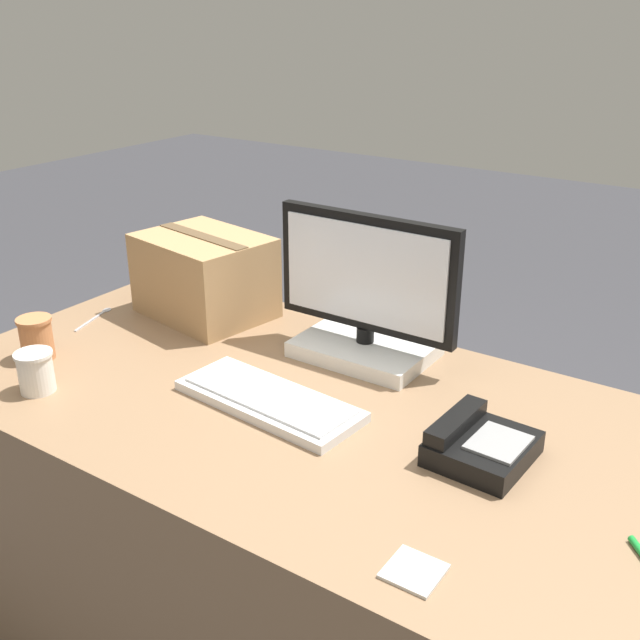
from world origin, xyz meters
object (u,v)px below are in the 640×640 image
object	(u,v)px
desk_phone	(479,445)
cardboard_box	(205,276)
monitor	(366,304)
paper_cup_right	(36,372)
keyboard	(269,400)
spoon	(98,316)
sticky_note_pad	(414,571)
paper_cup_left	(36,338)

from	to	relation	value
desk_phone	cardboard_box	xyz separation A→B (m)	(-0.93, 0.25, 0.08)
monitor	paper_cup_right	distance (m)	0.78
keyboard	desk_phone	world-z (taller)	desk_phone
paper_cup_right	spoon	bearing A→B (deg)	121.96
monitor	keyboard	distance (m)	0.36
desk_phone	paper_cup_right	size ratio (longest dim) A/B	2.09
keyboard	sticky_note_pad	size ratio (longest dim) A/B	5.21
sticky_note_pad	keyboard	bearing A→B (deg)	150.32
monitor	keyboard	size ratio (longest dim) A/B	1.07
keyboard	cardboard_box	xyz separation A→B (m)	(-0.47, 0.32, 0.10)
sticky_note_pad	cardboard_box	bearing A→B (deg)	148.10
monitor	desk_phone	world-z (taller)	monitor
keyboard	paper_cup_left	size ratio (longest dim) A/B	4.10
desk_phone	cardboard_box	size ratio (longest dim) A/B	0.52
monitor	spoon	xyz separation A→B (m)	(-0.75, -0.20, -0.14)
cardboard_box	paper_cup_right	bearing A→B (deg)	-90.83
monitor	spoon	bearing A→B (deg)	-164.77
monitor	sticky_note_pad	size ratio (longest dim) A/B	5.60
sticky_note_pad	monitor	bearing A→B (deg)	126.64
desk_phone	sticky_note_pad	world-z (taller)	desk_phone
monitor	keyboard	world-z (taller)	monitor
paper_cup_right	sticky_note_pad	size ratio (longest dim) A/B	1.13
keyboard	spoon	bearing A→B (deg)	174.85
paper_cup_right	monitor	bearing A→B (deg)	47.75
keyboard	desk_phone	distance (m)	0.47
monitor	cardboard_box	size ratio (longest dim) A/B	1.24
paper_cup_left	cardboard_box	xyz separation A→B (m)	(0.15, 0.45, 0.06)
monitor	sticky_note_pad	xyz separation A→B (m)	(0.46, -0.62, -0.14)
keyboard	sticky_note_pad	xyz separation A→B (m)	(0.51, -0.29, -0.01)
cardboard_box	desk_phone	bearing A→B (deg)	-15.15
monitor	desk_phone	size ratio (longest dim) A/B	2.36
keyboard	desk_phone	size ratio (longest dim) A/B	2.20
desk_phone	cardboard_box	world-z (taller)	cardboard_box
cardboard_box	sticky_note_pad	xyz separation A→B (m)	(0.97, -0.61, -0.11)
spoon	paper_cup_left	bearing A→B (deg)	-178.26
desk_phone	spoon	size ratio (longest dim) A/B	1.19
monitor	paper_cup_right	xyz separation A→B (m)	(-0.52, -0.57, -0.09)
keyboard	paper_cup_right	bearing A→B (deg)	-147.97
monitor	paper_cup_left	distance (m)	0.81
paper_cup_left	paper_cup_right	bearing A→B (deg)	-37.45
monitor	keyboard	bearing A→B (deg)	-97.83
paper_cup_right	keyboard	bearing A→B (deg)	26.98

